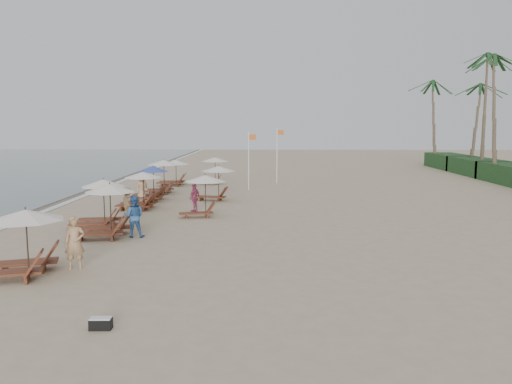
{
  "coord_description": "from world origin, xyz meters",
  "views": [
    {
      "loc": [
        1.37,
        -20.66,
        4.87
      ],
      "look_at": [
        0.83,
        6.36,
        1.3
      ],
      "focal_mm": 35.76,
      "sensor_mm": 36.0,
      "label": 1
    }
  ],
  "objects_px": {
    "beachgoer_near": "(75,243)",
    "beachgoer_mid_a": "(134,216)",
    "lounger_station_6": "(173,174)",
    "lounger_station_1": "(104,214)",
    "lounger_station_3": "(139,192)",
    "inland_station_2": "(213,167)",
    "duffel_bag": "(101,323)",
    "lounger_station_5": "(161,176)",
    "inland_station_0": "(202,190)",
    "beachgoer_mid_b": "(127,203)",
    "lounger_station_0": "(19,244)",
    "lounger_station_2": "(98,206)",
    "flag_pole_near": "(249,158)",
    "lounger_station_4": "(149,186)",
    "beachgoer_far_b": "(142,188)",
    "inland_station_1": "(215,179)",
    "beachgoer_far_a": "(195,197)"
  },
  "relations": [
    {
      "from": "inland_station_2",
      "to": "duffel_bag",
      "type": "height_order",
      "value": "inland_station_2"
    },
    {
      "from": "beachgoer_mid_a",
      "to": "beachgoer_mid_b",
      "type": "xyz_separation_m",
      "value": [
        -1.54,
        4.59,
        -0.12
      ]
    },
    {
      "from": "lounger_station_6",
      "to": "inland_station_2",
      "type": "relative_size",
      "value": 1.03
    },
    {
      "from": "beachgoer_mid_b",
      "to": "duffel_bag",
      "type": "distance_m",
      "value": 15.08
    },
    {
      "from": "lounger_station_2",
      "to": "flag_pole_near",
      "type": "bearing_deg",
      "value": 64.73
    },
    {
      "from": "lounger_station_0",
      "to": "duffel_bag",
      "type": "distance_m",
      "value": 5.92
    },
    {
      "from": "beachgoer_far_b",
      "to": "flag_pole_near",
      "type": "xyz_separation_m",
      "value": [
        6.67,
        6.0,
        1.53
      ]
    },
    {
      "from": "inland_station_0",
      "to": "beachgoer_mid_b",
      "type": "bearing_deg",
      "value": -174.21
    },
    {
      "from": "lounger_station_2",
      "to": "lounger_station_3",
      "type": "xyz_separation_m",
      "value": [
        0.61,
        5.34,
        -0.02
      ]
    },
    {
      "from": "lounger_station_1",
      "to": "lounger_station_2",
      "type": "xyz_separation_m",
      "value": [
        -0.96,
        2.19,
        0.0
      ]
    },
    {
      "from": "lounger_station_6",
      "to": "flag_pole_near",
      "type": "bearing_deg",
      "value": -22.65
    },
    {
      "from": "beachgoer_near",
      "to": "beachgoer_far_b",
      "type": "relative_size",
      "value": 1.02
    },
    {
      "from": "lounger_station_3",
      "to": "beachgoer_far_b",
      "type": "xyz_separation_m",
      "value": [
        -0.54,
        2.95,
        -0.13
      ]
    },
    {
      "from": "lounger_station_2",
      "to": "beachgoer_near",
      "type": "relative_size",
      "value": 1.45
    },
    {
      "from": "lounger_station_6",
      "to": "beachgoer_near",
      "type": "bearing_deg",
      "value": -87.46
    },
    {
      "from": "inland_station_1",
      "to": "beachgoer_far_a",
      "type": "height_order",
      "value": "inland_station_1"
    },
    {
      "from": "lounger_station_1",
      "to": "lounger_station_5",
      "type": "xyz_separation_m",
      "value": [
        -0.41,
        14.24,
        0.22
      ]
    },
    {
      "from": "lounger_station_6",
      "to": "beachgoer_far_a",
      "type": "xyz_separation_m",
      "value": [
        3.53,
        -12.5,
        -0.15
      ]
    },
    {
      "from": "inland_station_0",
      "to": "beachgoer_mid_b",
      "type": "xyz_separation_m",
      "value": [
        -3.89,
        -0.39,
        -0.66
      ]
    },
    {
      "from": "beachgoer_near",
      "to": "beachgoer_mid_b",
      "type": "distance_m",
      "value": 9.58
    },
    {
      "from": "lounger_station_1",
      "to": "beachgoer_far_a",
      "type": "bearing_deg",
      "value": 65.25
    },
    {
      "from": "lounger_station_4",
      "to": "beachgoer_near",
      "type": "height_order",
      "value": "lounger_station_4"
    },
    {
      "from": "beachgoer_far_a",
      "to": "flag_pole_near",
      "type": "distance_m",
      "value": 10.38
    },
    {
      "from": "flag_pole_near",
      "to": "inland_station_2",
      "type": "bearing_deg",
      "value": 131.45
    },
    {
      "from": "inland_station_2",
      "to": "flag_pole_near",
      "type": "xyz_separation_m",
      "value": [
        3.1,
        -3.51,
        0.97
      ]
    },
    {
      "from": "lounger_station_4",
      "to": "beachgoer_far_b",
      "type": "distance_m",
      "value": 0.56
    },
    {
      "from": "beachgoer_near",
      "to": "beachgoer_mid_a",
      "type": "height_order",
      "value": "beachgoer_mid_a"
    },
    {
      "from": "lounger_station_1",
      "to": "lounger_station_3",
      "type": "height_order",
      "value": "lounger_station_1"
    },
    {
      "from": "lounger_station_5",
      "to": "inland_station_1",
      "type": "bearing_deg",
      "value": -37.48
    },
    {
      "from": "lounger_station_1",
      "to": "flag_pole_near",
      "type": "relative_size",
      "value": 0.63
    },
    {
      "from": "lounger_station_6",
      "to": "inland_station_2",
      "type": "bearing_deg",
      "value": 15.68
    },
    {
      "from": "lounger_station_2",
      "to": "flag_pole_near",
      "type": "xyz_separation_m",
      "value": [
        6.74,
        14.28,
        1.38
      ]
    },
    {
      "from": "inland_station_0",
      "to": "lounger_station_0",
      "type": "bearing_deg",
      "value": -112.86
    },
    {
      "from": "lounger_station_6",
      "to": "beachgoer_mid_b",
      "type": "xyz_separation_m",
      "value": [
        0.26,
        -14.49,
        -0.15
      ]
    },
    {
      "from": "lounger_station_4",
      "to": "inland_station_2",
      "type": "xyz_separation_m",
      "value": [
        3.21,
        9.08,
        0.48
      ]
    },
    {
      "from": "lounger_station_4",
      "to": "inland_station_2",
      "type": "relative_size",
      "value": 1.02
    },
    {
      "from": "beachgoer_mid_a",
      "to": "beachgoer_mid_b",
      "type": "height_order",
      "value": "beachgoer_mid_a"
    },
    {
      "from": "lounger_station_4",
      "to": "beachgoer_far_b",
      "type": "xyz_separation_m",
      "value": [
        -0.35,
        -0.42,
        -0.08
      ]
    },
    {
      "from": "lounger_station_4",
      "to": "beachgoer_mid_a",
      "type": "height_order",
      "value": "lounger_station_4"
    },
    {
      "from": "lounger_station_2",
      "to": "flag_pole_near",
      "type": "height_order",
      "value": "flag_pole_near"
    },
    {
      "from": "beachgoer_far_b",
      "to": "beachgoer_near",
      "type": "bearing_deg",
      "value": -134.7
    },
    {
      "from": "beachgoer_near",
      "to": "flag_pole_near",
      "type": "relative_size",
      "value": 0.42
    },
    {
      "from": "lounger_station_5",
      "to": "duffel_bag",
      "type": "bearing_deg",
      "value": -81.78
    },
    {
      "from": "lounger_station_1",
      "to": "duffel_bag",
      "type": "height_order",
      "value": "lounger_station_1"
    },
    {
      "from": "lounger_station_2",
      "to": "beachgoer_mid_a",
      "type": "height_order",
      "value": "lounger_station_2"
    },
    {
      "from": "inland_station_0",
      "to": "beachgoer_near",
      "type": "distance_m",
      "value": 10.43
    },
    {
      "from": "beachgoer_mid_a",
      "to": "inland_station_0",
      "type": "bearing_deg",
      "value": -117.52
    },
    {
      "from": "lounger_station_3",
      "to": "beachgoer_mid_a",
      "type": "bearing_deg",
      "value": -77.56
    },
    {
      "from": "inland_station_0",
      "to": "duffel_bag",
      "type": "distance_m",
      "value": 15.15
    },
    {
      "from": "lounger_station_2",
      "to": "inland_station_0",
      "type": "xyz_separation_m",
      "value": [
        4.62,
        2.81,
        0.43
      ]
    }
  ]
}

